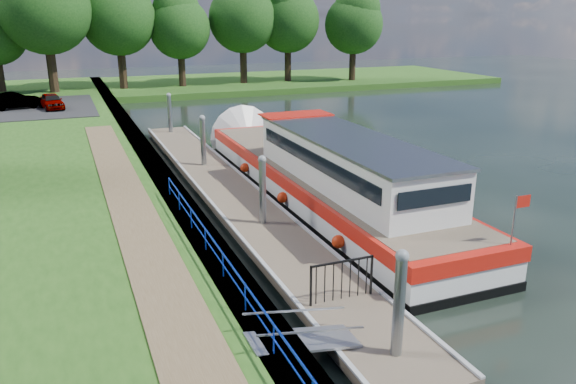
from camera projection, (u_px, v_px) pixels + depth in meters
name	position (u px, v px, depth m)	size (l,w,h in m)	color
ground	(383.00, 357.00, 13.24)	(160.00, 160.00, 0.00)	black
bank_edge	(162.00, 183.00, 25.48)	(1.10, 90.00, 0.78)	#473D2D
far_bank	(235.00, 83.00, 63.40)	(60.00, 18.00, 0.60)	#254E16
footpath	(142.00, 234.00, 18.50)	(1.60, 40.00, 0.05)	brown
blue_fence	(233.00, 274.00, 14.51)	(0.04, 18.04, 0.72)	#0C2DBF
pontoon	(229.00, 194.00, 24.68)	(2.50, 30.00, 0.56)	brown
mooring_piles	(228.00, 170.00, 24.35)	(0.30, 27.30, 3.55)	gray
gangway	(303.00, 339.00, 12.83)	(2.58, 1.00, 0.92)	#A5A8AD
gate_panel	(342.00, 274.00, 14.83)	(1.85, 0.05, 1.15)	black
barge	(316.00, 173.00, 24.56)	(4.36, 21.15, 4.78)	black
horizon_trees	(105.00, 12.00, 53.32)	(54.38, 10.03, 12.87)	#332316
car_a	(52.00, 101.00, 42.67)	(1.40, 3.48, 1.19)	#999999
car_b	(16.00, 101.00, 42.61)	(1.33, 3.82, 1.26)	#999999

